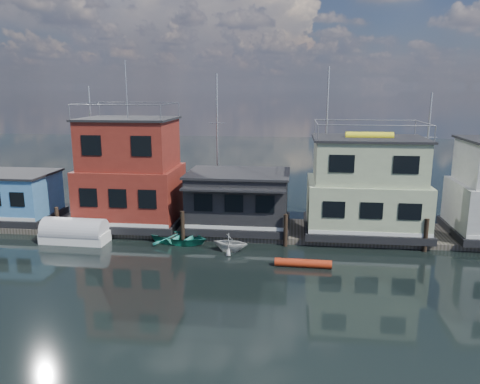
# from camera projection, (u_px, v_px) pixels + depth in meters

# --- Properties ---
(ground) EXTENTS (160.00, 160.00, 0.00)m
(ground) POSITION_uv_depth(u_px,v_px,m) (219.00, 306.00, 22.75)
(ground) COLOR black
(ground) RESTS_ON ground
(dock) EXTENTS (48.00, 5.00, 0.40)m
(dock) POSITION_uv_depth(u_px,v_px,m) (245.00, 229.00, 34.33)
(dock) COLOR #595147
(dock) RESTS_ON ground
(houseboat_blue) EXTENTS (6.40, 4.90, 3.66)m
(houseboat_blue) POSITION_uv_depth(u_px,v_px,m) (13.00, 196.00, 35.93)
(houseboat_blue) COLOR black
(houseboat_blue) RESTS_ON dock
(houseboat_red) EXTENTS (7.40, 5.90, 11.86)m
(houseboat_red) POSITION_uv_depth(u_px,v_px,m) (131.00, 175.00, 34.44)
(houseboat_red) COLOR black
(houseboat_red) RESTS_ON dock
(houseboat_dark) EXTENTS (7.40, 6.10, 4.06)m
(houseboat_dark) POSITION_uv_depth(u_px,v_px,m) (238.00, 200.00, 33.88)
(houseboat_dark) COLOR black
(houseboat_dark) RESTS_ON dock
(houseboat_green) EXTENTS (8.40, 5.90, 7.03)m
(houseboat_green) POSITION_uv_depth(u_px,v_px,m) (366.00, 188.00, 32.64)
(houseboat_green) COLOR black
(houseboat_green) RESTS_ON dock
(pilings) EXTENTS (42.28, 0.28, 2.20)m
(pilings) POSITION_uv_depth(u_px,v_px,m) (236.00, 229.00, 31.46)
(pilings) COLOR #2D2116
(pilings) RESTS_ON ground
(background_masts) EXTENTS (36.40, 0.16, 12.00)m
(background_masts) POSITION_uv_depth(u_px,v_px,m) (310.00, 148.00, 38.44)
(background_masts) COLOR silver
(background_masts) RESTS_ON ground
(tarp_runabout) EXTENTS (4.56, 1.96, 1.83)m
(tarp_runabout) POSITION_uv_depth(u_px,v_px,m) (75.00, 233.00, 31.96)
(tarp_runabout) COLOR white
(tarp_runabout) RESTS_ON ground
(red_kayak) EXTENTS (3.36, 0.60, 0.49)m
(red_kayak) POSITION_uv_depth(u_px,v_px,m) (303.00, 263.00, 27.60)
(red_kayak) COLOR #B62F13
(red_kayak) RESTS_ON ground
(dinghy_teal) EXTENTS (4.54, 3.74, 0.82)m
(dinghy_teal) POSITION_uv_depth(u_px,v_px,m) (180.00, 237.00, 31.83)
(dinghy_teal) COLOR teal
(dinghy_teal) RESTS_ON ground
(dinghy_white) EXTENTS (2.55, 2.29, 1.21)m
(dinghy_white) POSITION_uv_depth(u_px,v_px,m) (230.00, 242.00, 30.17)
(dinghy_white) COLOR silver
(dinghy_white) RESTS_ON ground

